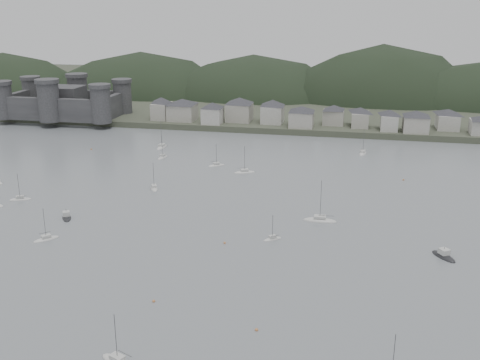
# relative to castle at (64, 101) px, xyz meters

# --- Properties ---
(ground) EXTENTS (900.00, 900.00, 0.00)m
(ground) POSITION_rel_castle_xyz_m (120.00, -179.80, -10.96)
(ground) COLOR slate
(ground) RESTS_ON ground
(far_shore_land) EXTENTS (900.00, 250.00, 3.00)m
(far_shore_land) POSITION_rel_castle_xyz_m (120.00, 115.20, -9.46)
(far_shore_land) COLOR #383D2D
(far_shore_land) RESTS_ON ground
(forested_ridge) EXTENTS (851.55, 103.94, 102.57)m
(forested_ridge) POSITION_rel_castle_xyz_m (124.83, 89.60, -22.25)
(forested_ridge) COLOR black
(forested_ridge) RESTS_ON ground
(castle) EXTENTS (66.00, 43.00, 20.00)m
(castle) POSITION_rel_castle_xyz_m (0.00, 0.00, 0.00)
(castle) COLOR #323234
(castle) RESTS_ON far_shore_land
(waterfront_town) EXTENTS (451.48, 28.46, 12.92)m
(waterfront_town) POSITION_rel_castle_xyz_m (170.59, 3.54, -2.30)
(waterfront_town) COLOR #9B998E
(waterfront_town) RESTS_ON far_shore_land
(moored_fleet) EXTENTS (241.71, 172.79, 13.83)m
(moored_fleet) POSITION_rel_castle_xyz_m (112.42, -110.22, -10.79)
(moored_fleet) COLOR silver
(moored_fleet) RESTS_ON ground
(motor_launch_near) EXTENTS (7.00, 8.26, 3.92)m
(motor_launch_near) POSITION_rel_castle_xyz_m (181.35, -140.34, -10.67)
(motor_launch_near) COLOR black
(motor_launch_near) RESTS_ON ground
(motor_launch_far) EXTENTS (5.85, 7.42, 3.71)m
(motor_launch_far) POSITION_rel_castle_xyz_m (72.21, -134.97, -10.67)
(motor_launch_far) COLOR black
(motor_launch_far) RESTS_ON ground
(mooring_buoys) EXTENTS (159.82, 129.11, 0.70)m
(mooring_buoys) POSITION_rel_castle_xyz_m (118.70, -130.86, -10.81)
(mooring_buoys) COLOR #C07640
(mooring_buoys) RESTS_ON ground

